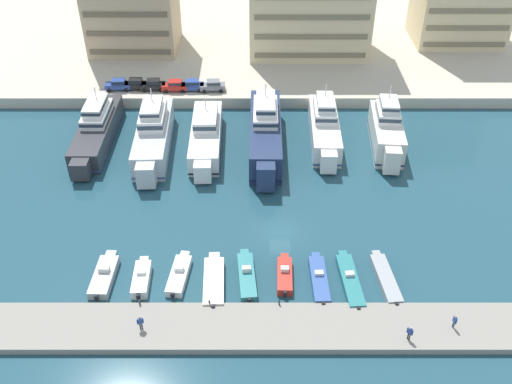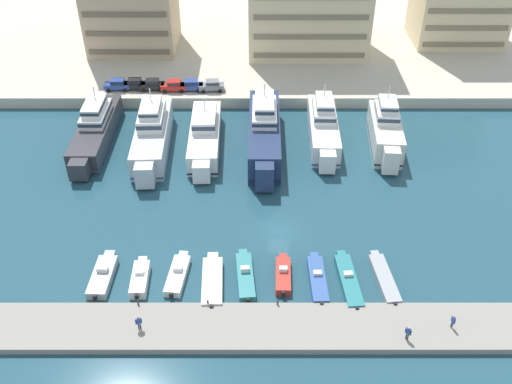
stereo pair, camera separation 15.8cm
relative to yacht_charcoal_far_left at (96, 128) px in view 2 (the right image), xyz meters
name	(u,v)px [view 2 (the right image)]	position (x,y,z in m)	size (l,w,h in m)	color
ground_plane	(280,231)	(26.23, -20.47, -2.04)	(400.00, 400.00, 0.00)	#234C5B
quay_promenade	(270,24)	(26.23, 44.71, -1.12)	(180.00, 70.00, 1.84)	beige
pier_dock	(285,328)	(26.23, -35.30, -1.67)	(120.00, 5.84, 0.74)	gray
yacht_charcoal_far_left	(96,128)	(0.00, 0.00, 0.00)	(4.37, 20.57, 7.45)	#333338
yacht_silver_left	(153,134)	(8.65, -2.19, 0.39)	(5.10, 19.95, 8.33)	silver
yacht_white_mid_left	(206,135)	(16.10, -1.56, -0.12)	(4.52, 18.86, 6.59)	white
yacht_navy_center_left	(265,132)	(24.66, -1.84, 0.59)	(4.58, 22.14, 8.74)	navy
yacht_white_center	(324,126)	(33.34, 0.33, 0.19)	(4.42, 18.26, 7.86)	white
yacht_ivory_center_right	(386,131)	(42.05, -1.53, 0.55)	(4.86, 15.43, 8.64)	silver
motorboat_grey_far_left	(104,275)	(6.90, -28.26, -1.54)	(2.32, 7.07, 1.48)	#9EA3A8
motorboat_white_left	(141,278)	(11.02, -28.76, -1.47)	(1.88, 5.87, 1.46)	white
motorboat_white_mid_left	(178,274)	(14.97, -28.08, -1.59)	(2.39, 6.74, 1.37)	white
motorboat_cream_center_left	(213,281)	(18.80, -29.15, -1.55)	(2.44, 8.09, 0.97)	beige
motorboat_teal_center	(246,276)	(22.31, -28.35, -1.55)	(2.28, 7.73, 1.49)	teal
motorboat_red_center_right	(284,275)	(26.41, -28.18, -1.55)	(1.77, 6.04, 1.40)	red
motorboat_blue_mid_right	(318,279)	(30.08, -28.84, -1.56)	(1.86, 7.68, 1.29)	#33569E
motorboat_teal_right	(349,281)	(33.37, -29.02, -1.57)	(2.31, 8.66, 1.28)	teal
motorboat_grey_far_right	(385,279)	(37.24, -28.73, -1.58)	(2.40, 8.12, 0.91)	#9EA3A8
car_blue_far_left	(118,84)	(0.82, 12.73, 0.78)	(4.18, 2.07, 1.80)	#28428E
car_black_left	(135,84)	(3.56, 12.93, 0.78)	(4.12, 1.96, 1.80)	black
car_black_mid_left	(153,84)	(6.49, 12.72, 0.78)	(4.20, 2.12, 1.80)	black
car_red_center_left	(175,85)	(10.09, 12.35, 0.78)	(4.12, 1.96, 1.80)	red
car_blue_center	(192,85)	(12.82, 12.51, 0.78)	(4.19, 2.11, 1.80)	#28428E
car_grey_center_right	(213,85)	(16.28, 12.40, 0.78)	(4.20, 2.13, 1.80)	slate
pedestrian_near_edge	(139,322)	(12.15, -35.73, -0.28)	(0.63, 0.39, 1.72)	#282D3D
pedestrian_mid_deck	(409,332)	(37.88, -36.96, -0.28)	(0.52, 0.49, 1.72)	#282D3D
pedestrian_far_side	(454,321)	(42.55, -35.54, -0.32)	(0.33, 0.62, 1.64)	#4C515B
bollard_west	(139,302)	(11.48, -32.63, -0.97)	(0.20, 0.20, 0.61)	#2D2D33
bollard_west_mid	(208,302)	(18.57, -32.63, -0.97)	(0.20, 0.20, 0.61)	#2D2D33
bollard_east_mid	(278,302)	(25.67, -32.63, -0.97)	(0.20, 0.20, 0.61)	#2D2D33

